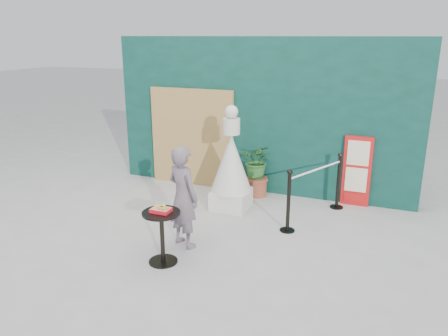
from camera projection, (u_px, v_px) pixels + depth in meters
ground at (193, 259)px, 6.14m from camera, size 60.00×60.00×0.00m
back_wall at (261, 116)px, 8.51m from camera, size 6.00×0.30×3.00m
bamboo_fence at (192, 138)px, 8.96m from camera, size 1.80×0.08×2.00m
woman at (183, 197)px, 6.34m from camera, size 0.66×0.56×1.53m
menu_board at (357, 171)px, 7.91m from camera, size 0.50×0.07×1.30m
statue at (231, 168)px, 7.73m from camera, size 0.73×0.73×1.88m
cafe_table at (162, 229)px, 5.92m from camera, size 0.52×0.52×0.75m
food_basket at (161, 209)px, 5.84m from camera, size 0.26×0.19×0.11m
planter at (257, 166)px, 8.40m from camera, size 0.62×0.54×1.06m
stanchion_barrier at (315, 191)px, 7.35m from camera, size 0.84×1.54×1.03m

